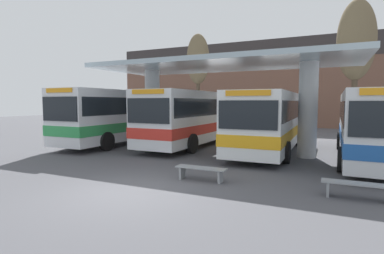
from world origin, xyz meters
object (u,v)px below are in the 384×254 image
(transit_bus_left_bay, at_px, (124,114))
(transit_bus_right_bay, at_px, (270,119))
(poplar_tree_behind_right, at_px, (356,41))
(transit_bus_center_bay, at_px, (198,115))
(poplar_tree_behind_left, at_px, (198,61))
(waiting_bench_near_pillar, at_px, (201,171))
(transit_bus_far_right_bay, at_px, (371,122))
(waiting_bench_mid_platform, at_px, (357,187))

(transit_bus_left_bay, bearing_deg, transit_bus_right_bay, -176.90)
(poplar_tree_behind_right, bearing_deg, transit_bus_center_bay, -149.31)
(poplar_tree_behind_left, distance_m, poplar_tree_behind_right, 11.79)
(waiting_bench_near_pillar, relative_size, poplar_tree_behind_right, 0.19)
(transit_bus_right_bay, height_order, transit_bus_far_right_bay, transit_bus_right_bay)
(waiting_bench_mid_platform, height_order, poplar_tree_behind_left, poplar_tree_behind_left)
(waiting_bench_mid_platform, xyz_separation_m, poplar_tree_behind_right, (0.60, 13.61, 6.31))
(transit_bus_center_bay, xyz_separation_m, poplar_tree_behind_right, (9.04, 5.36, 4.82))
(transit_bus_far_right_bay, relative_size, waiting_bench_near_pillar, 6.19)
(transit_bus_right_bay, distance_m, transit_bus_far_right_bay, 4.71)
(poplar_tree_behind_left, bearing_deg, waiting_bench_near_pillar, -65.70)
(transit_bus_left_bay, height_order, transit_bus_right_bay, transit_bus_left_bay)
(transit_bus_left_bay, relative_size, poplar_tree_behind_right, 1.10)
(transit_bus_far_right_bay, height_order, waiting_bench_mid_platform, transit_bus_far_right_bay)
(waiting_bench_near_pillar, relative_size, poplar_tree_behind_left, 0.21)
(waiting_bench_mid_platform, distance_m, poplar_tree_behind_right, 15.02)
(transit_bus_left_bay, xyz_separation_m, waiting_bench_mid_platform, (13.11, -6.73, -1.55))
(transit_bus_left_bay, xyz_separation_m, transit_bus_center_bay, (4.67, 1.51, -0.05))
(transit_bus_left_bay, bearing_deg, waiting_bench_mid_platform, 152.45)
(waiting_bench_mid_platform, relative_size, poplar_tree_behind_right, 0.19)
(poplar_tree_behind_left, bearing_deg, poplar_tree_behind_right, -3.76)
(poplar_tree_behind_left, relative_size, poplar_tree_behind_right, 0.90)
(transit_bus_left_bay, height_order, transit_bus_center_bay, transit_bus_left_bay)
(transit_bus_center_bay, height_order, transit_bus_right_bay, transit_bus_center_bay)
(waiting_bench_mid_platform, bearing_deg, poplar_tree_behind_left, 127.78)
(transit_bus_left_bay, bearing_deg, transit_bus_far_right_bay, 179.76)
(transit_bus_left_bay, height_order, waiting_bench_mid_platform, transit_bus_left_bay)
(transit_bus_right_bay, bearing_deg, transit_bus_left_bay, 2.88)
(waiting_bench_near_pillar, xyz_separation_m, waiting_bench_mid_platform, (4.65, 0.00, 0.00))
(transit_bus_right_bay, xyz_separation_m, poplar_tree_behind_left, (-7.42, 7.08, 4.44))
(transit_bus_far_right_bay, height_order, poplar_tree_behind_left, poplar_tree_behind_left)
(transit_bus_left_bay, distance_m, transit_bus_right_bay, 9.40)
(transit_bus_left_bay, xyz_separation_m, waiting_bench_near_pillar, (8.45, -6.73, -1.55))
(transit_bus_right_bay, distance_m, waiting_bench_mid_platform, 8.32)
(transit_bus_left_bay, relative_size, waiting_bench_mid_platform, 5.71)
(transit_bus_left_bay, height_order, transit_bus_far_right_bay, transit_bus_left_bay)
(transit_bus_left_bay, bearing_deg, poplar_tree_behind_left, -104.70)
(poplar_tree_behind_left, bearing_deg, transit_bus_right_bay, -43.65)
(waiting_bench_mid_platform, bearing_deg, poplar_tree_behind_right, 87.46)
(transit_bus_right_bay, relative_size, waiting_bench_near_pillar, 5.73)
(transit_bus_center_bay, bearing_deg, transit_bus_far_right_bay, 172.03)
(transit_bus_far_right_bay, bearing_deg, waiting_bench_mid_platform, 82.51)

